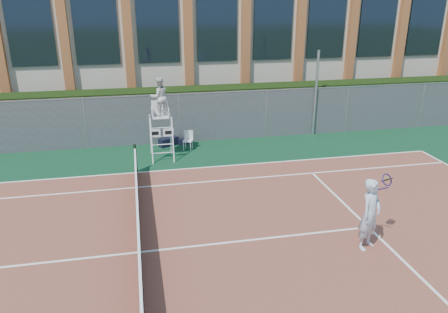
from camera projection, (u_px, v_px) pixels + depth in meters
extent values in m
plane|color=#233814|center=(140.00, 253.00, 11.21)|extent=(120.00, 120.00, 0.00)
cube|color=#0C381C|center=(139.00, 234.00, 12.13)|extent=(36.00, 20.00, 0.01)
cube|color=brown|center=(140.00, 253.00, 11.20)|extent=(23.77, 10.97, 0.02)
cylinder|color=black|center=(136.00, 158.00, 16.16)|extent=(0.10, 0.10, 1.10)
cube|color=black|center=(139.00, 238.00, 11.05)|extent=(0.03, 11.00, 0.86)
cube|color=white|center=(138.00, 222.00, 10.89)|extent=(0.06, 11.20, 0.07)
cube|color=black|center=(133.00, 114.00, 20.02)|extent=(40.00, 1.40, 2.20)
cube|color=beige|center=(128.00, 35.00, 26.36)|extent=(44.00, 10.00, 8.00)
cylinder|color=#9EA0A5|center=(316.00, 94.00, 20.09)|extent=(0.12, 0.12, 3.95)
cylinder|color=white|center=(152.00, 141.00, 17.04)|extent=(0.05, 0.50, 1.81)
cylinder|color=white|center=(173.00, 140.00, 17.20)|extent=(0.05, 0.50, 1.81)
cylinder|color=white|center=(151.00, 135.00, 17.89)|extent=(0.05, 0.50, 1.81)
cylinder|color=white|center=(171.00, 133.00, 18.05)|extent=(0.05, 0.50, 1.81)
cube|color=white|center=(160.00, 117.00, 17.25)|extent=(0.65, 0.56, 0.06)
cube|color=white|center=(160.00, 107.00, 17.37)|extent=(0.65, 0.05, 0.56)
cube|color=white|center=(155.00, 133.00, 17.05)|extent=(0.41, 0.03, 0.31)
cube|color=white|center=(168.00, 132.00, 17.15)|extent=(0.41, 0.03, 0.31)
imported|color=silver|center=(159.00, 97.00, 17.01)|extent=(0.88, 0.77, 1.53)
cube|color=silver|center=(188.00, 141.00, 18.60)|extent=(0.49, 0.49, 0.04)
cube|color=silver|center=(189.00, 135.00, 18.68)|extent=(0.36, 0.18, 0.40)
cylinder|color=silver|center=(184.00, 146.00, 18.56)|extent=(0.03, 0.03, 0.38)
cylinder|color=silver|center=(191.00, 147.00, 18.51)|extent=(0.03, 0.03, 0.38)
cylinder|color=silver|center=(186.00, 144.00, 18.84)|extent=(0.03, 0.03, 0.38)
cylinder|color=silver|center=(192.00, 144.00, 18.79)|extent=(0.03, 0.03, 0.38)
cube|color=black|center=(169.00, 142.00, 19.16)|extent=(0.92, 0.71, 0.37)
cube|color=black|center=(185.00, 141.00, 19.40)|extent=(0.63, 0.28, 0.25)
imported|color=silver|center=(370.00, 214.00, 11.10)|extent=(0.84, 0.76, 1.92)
torus|color=navy|center=(387.00, 180.00, 11.16)|extent=(0.38, 0.30, 0.30)
sphere|color=#CCE533|center=(386.00, 179.00, 11.36)|extent=(0.07, 0.07, 0.07)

